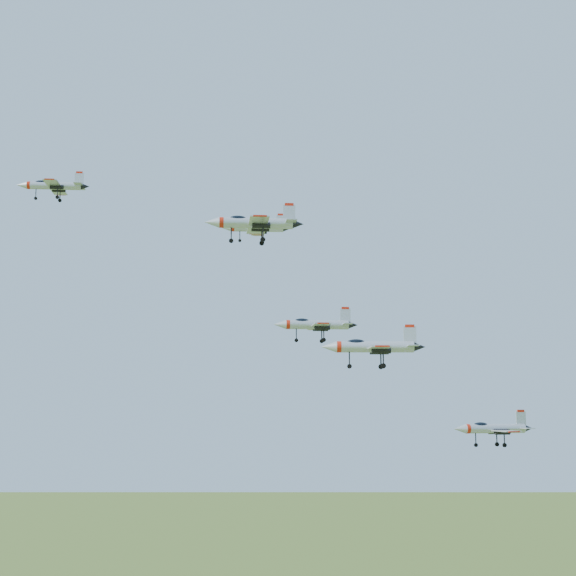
{
  "coord_description": "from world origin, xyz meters",
  "views": [
    {
      "loc": [
        -1.8,
        -115.16,
        113.5
      ],
      "look_at": [
        6.78,
        -2.82,
        129.33
      ],
      "focal_mm": 50.0,
      "sensor_mm": 36.0,
      "label": 1
    }
  ],
  "objects": [
    {
      "name": "jet_lead",
      "position": [
        -29.13,
        8.14,
        146.55
      ],
      "size": [
        11.17,
        9.17,
        3.0
      ],
      "rotation": [
        0.0,
        0.0,
        0.01
      ],
      "color": "#B1B7BF"
    },
    {
      "name": "jet_right_low",
      "position": [
        16.3,
        -16.09,
        120.17
      ],
      "size": [
        13.16,
        10.88,
        3.52
      ],
      "rotation": [
        0.0,
        0.0,
        -0.07
      ],
      "color": "#B1B7BF"
    },
    {
      "name": "jet_left_low",
      "position": [
        11.45,
        5.19,
        124.91
      ],
      "size": [
        12.93,
        10.62,
        3.47
      ],
      "rotation": [
        0.0,
        0.0,
        0.01
      ],
      "color": "#B1B7BF"
    },
    {
      "name": "jet_left_high",
      "position": [
        2.28,
        3.62,
        139.39
      ],
      "size": [
        10.66,
        8.76,
        2.86
      ],
      "rotation": [
        0.0,
        0.0,
        -0.02
      ],
      "color": "#B1B7BF"
    },
    {
      "name": "jet_right_high",
      "position": [
        1.31,
        -16.52,
        135.63
      ],
      "size": [
        12.56,
        10.32,
        3.37
      ],
      "rotation": [
        0.0,
        0.0,
        0.02
      ],
      "color": "#B1B7BF"
    },
    {
      "name": "jet_trail",
      "position": [
        36.35,
        -1.27,
        109.53
      ],
      "size": [
        12.45,
        10.41,
        3.33
      ],
      "rotation": [
        0.0,
        0.0,
        0.15
      ],
      "color": "#B1B7BF"
    }
  ]
}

